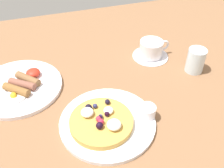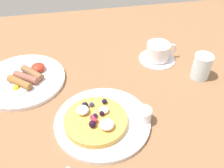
{
  "view_description": "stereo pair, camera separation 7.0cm",
  "coord_description": "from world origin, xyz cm",
  "px_view_note": "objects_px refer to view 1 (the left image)",
  "views": [
    {
      "loc": [
        -12.98,
        -56.61,
        56.53
      ],
      "look_at": [
        4.91,
        1.05,
        4.0
      ],
      "focal_mm": 41.68,
      "sensor_mm": 36.0,
      "label": 1
    },
    {
      "loc": [
        -6.21,
        -58.28,
        56.53
      ],
      "look_at": [
        4.91,
        1.05,
        4.0
      ],
      "focal_mm": 41.68,
      "sensor_mm": 36.0,
      "label": 2
    }
  ],
  "objects_px": {
    "coffee_saucer": "(150,56)",
    "water_glass": "(196,60)",
    "pancake_plate": "(107,122)",
    "breakfast_plate": "(19,87)",
    "coffee_cup": "(152,48)",
    "syrup_ramekin": "(147,111)"
  },
  "relations": [
    {
      "from": "coffee_saucer",
      "to": "coffee_cup",
      "type": "relative_size",
      "value": 1.15
    },
    {
      "from": "pancake_plate",
      "to": "water_glass",
      "type": "height_order",
      "value": "water_glass"
    },
    {
      "from": "breakfast_plate",
      "to": "coffee_cup",
      "type": "distance_m",
      "value": 0.48
    },
    {
      "from": "coffee_saucer",
      "to": "breakfast_plate",
      "type": "bearing_deg",
      "value": -175.3
    },
    {
      "from": "pancake_plate",
      "to": "breakfast_plate",
      "type": "height_order",
      "value": "same"
    },
    {
      "from": "syrup_ramekin",
      "to": "breakfast_plate",
      "type": "distance_m",
      "value": 0.42
    },
    {
      "from": "pancake_plate",
      "to": "breakfast_plate",
      "type": "distance_m",
      "value": 0.33
    },
    {
      "from": "syrup_ramekin",
      "to": "coffee_cup",
      "type": "bearing_deg",
      "value": 64.16
    },
    {
      "from": "syrup_ramekin",
      "to": "coffee_cup",
      "type": "height_order",
      "value": "coffee_cup"
    },
    {
      "from": "breakfast_plate",
      "to": "water_glass",
      "type": "height_order",
      "value": "water_glass"
    },
    {
      "from": "breakfast_plate",
      "to": "coffee_saucer",
      "type": "xyz_separation_m",
      "value": [
        0.48,
        0.04,
        -0.0
      ]
    },
    {
      "from": "syrup_ramekin",
      "to": "coffee_cup",
      "type": "xyz_separation_m",
      "value": [
        0.14,
        0.28,
        0.01
      ]
    },
    {
      "from": "breakfast_plate",
      "to": "coffee_saucer",
      "type": "bearing_deg",
      "value": 4.7
    },
    {
      "from": "breakfast_plate",
      "to": "coffee_cup",
      "type": "xyz_separation_m",
      "value": [
        0.48,
        0.04,
        0.03
      ]
    },
    {
      "from": "coffee_cup",
      "to": "pancake_plate",
      "type": "bearing_deg",
      "value": -133.02
    },
    {
      "from": "breakfast_plate",
      "to": "coffee_cup",
      "type": "bearing_deg",
      "value": 4.69
    },
    {
      "from": "syrup_ramekin",
      "to": "water_glass",
      "type": "relative_size",
      "value": 0.56
    },
    {
      "from": "coffee_cup",
      "to": "coffee_saucer",
      "type": "bearing_deg",
      "value": -178.34
    },
    {
      "from": "syrup_ramekin",
      "to": "coffee_cup",
      "type": "distance_m",
      "value": 0.31
    },
    {
      "from": "coffee_saucer",
      "to": "water_glass",
      "type": "distance_m",
      "value": 0.17
    },
    {
      "from": "coffee_cup",
      "to": "breakfast_plate",
      "type": "bearing_deg",
      "value": -175.31
    },
    {
      "from": "pancake_plate",
      "to": "syrup_ramekin",
      "type": "bearing_deg",
      "value": -6.85
    }
  ]
}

